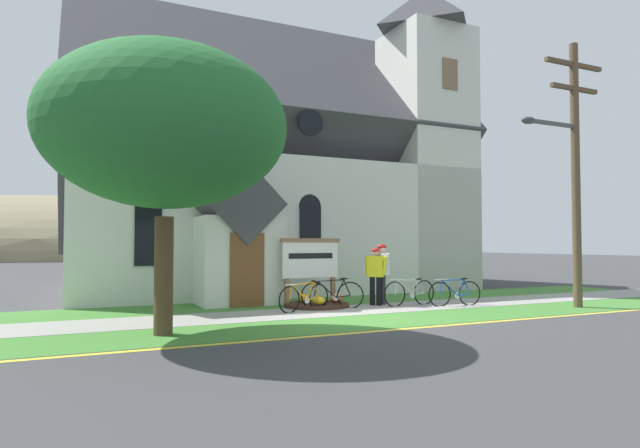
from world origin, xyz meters
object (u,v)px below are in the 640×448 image
cyclist_in_blue_jersey (375,272)px  utility_pole (573,160)px  bicycle_yellow (305,297)px  cyclist_in_orange_jersey (382,269)px  church_sign (310,261)px  bicycle_green (455,293)px  bicycle_black (410,292)px  verge_sapling (165,129)px  roadside_conifer (390,174)px  bicycle_red (333,294)px

cyclist_in_blue_jersey → utility_pole: utility_pole is taller
bicycle_yellow → cyclist_in_blue_jersey: 2.47m
cyclist_in_blue_jersey → cyclist_in_orange_jersey: bearing=23.4°
church_sign → bicycle_yellow: size_ratio=1.16×
bicycle_green → bicycle_black: size_ratio=0.95×
church_sign → cyclist_in_blue_jersey: 1.93m
cyclist_in_orange_jersey → verge_sapling: 7.75m
bicycle_yellow → verge_sapling: verge_sapling is taller
bicycle_green → bicycle_yellow: size_ratio=1.01×
bicycle_yellow → church_sign: bearing=59.8°
bicycle_black → cyclist_in_orange_jersey: bearing=137.2°
cyclist_in_blue_jersey → roadside_conifer: 10.76m
bicycle_yellow → verge_sapling: size_ratio=0.30×
bicycle_black → roadside_conifer: size_ratio=0.23×
bicycle_yellow → roadside_conifer: bearing=46.2°
bicycle_green → cyclist_in_blue_jersey: (-2.06, 1.01, 0.61)m
utility_pole → bicycle_red: bearing=157.0°
bicycle_yellow → verge_sapling: 5.85m
church_sign → bicycle_red: 1.34m
bicycle_red → cyclist_in_orange_jersey: size_ratio=0.92×
bicycle_yellow → verge_sapling: (-3.96, -2.16, 3.73)m
bicycle_yellow → roadside_conifer: (8.08, 8.42, 4.77)m
bicycle_green → utility_pole: (2.82, -1.74, 3.82)m
bicycle_yellow → cyclist_in_orange_jersey: size_ratio=0.95×
bicycle_yellow → bicycle_black: bicycle_yellow is taller
bicycle_black → roadside_conifer: (4.81, 8.54, 4.76)m
bicycle_black → bicycle_red: bearing=171.4°
bicycle_red → cyclist_in_blue_jersey: 1.54m
roadside_conifer → bicycle_yellow: bearing=-133.8°
cyclist_in_blue_jersey → cyclist_in_orange_jersey: 0.34m
bicycle_yellow → utility_pole: bearing=-18.7°
bicycle_black → utility_pole: (3.98, -2.33, 3.81)m
bicycle_black → utility_pole: utility_pole is taller
bicycle_green → cyclist_in_blue_jersey: bearing=153.8°
utility_pole → verge_sapling: 11.22m
bicycle_yellow → cyclist_in_orange_jersey: (2.68, 0.43, 0.69)m
bicycle_red → roadside_conifer: roadside_conifer is taller
cyclist_in_orange_jersey → utility_pole: (4.58, -2.88, 3.13)m
bicycle_green → bicycle_black: bearing=153.0°
bicycle_yellow → cyclist_in_orange_jersey: cyclist_in_orange_jersey is taller
church_sign → verge_sapling: (-4.66, -3.35, 2.81)m
church_sign → bicycle_red: church_sign is taller
verge_sapling → bicycle_red: bearing=25.9°
utility_pole → verge_sapling: utility_pole is taller
bicycle_red → cyclist_in_orange_jersey: (1.73, 0.20, 0.67)m
bicycle_green → cyclist_in_orange_jersey: (-1.76, 1.14, 0.69)m
bicycle_green → utility_pole: bearing=-31.6°
bicycle_green → bicycle_yellow: bearing=170.8°
roadside_conifer → verge_sapling: size_ratio=1.38×
bicycle_red → verge_sapling: 6.60m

